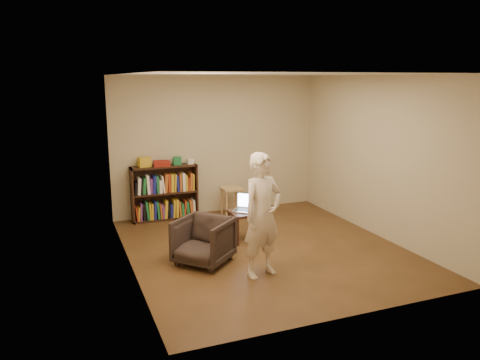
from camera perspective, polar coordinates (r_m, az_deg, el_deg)
name	(u,v)px	position (r m, az deg, el deg)	size (l,w,h in m)	color
floor	(264,248)	(7.23, 3.00, -8.32)	(4.50, 4.50, 0.00)	#432C15
ceiling	(266,74)	(6.77, 3.25, 12.74)	(4.50, 4.50, 0.00)	silver
wall_back	(217,145)	(8.95, -2.86, 4.28)	(4.00, 4.00, 0.00)	#BDB18F
wall_left	(127,175)	(6.34, -13.59, 0.62)	(4.50, 4.50, 0.00)	#BDB18F
wall_right	(378,157)	(7.92, 16.43, 2.74)	(4.50, 4.50, 0.00)	#BDB18F
bookshelf	(164,196)	(8.69, -9.20, -1.89)	(1.20, 0.30, 1.00)	black
box_yellow	(144,162)	(8.50, -11.57, 2.16)	(0.21, 0.15, 0.17)	gold
red_cloth	(162,164)	(8.52, -9.54, 2.00)	(0.29, 0.21, 0.10)	maroon
box_green	(177,161)	(8.62, -7.67, 2.33)	(0.14, 0.14, 0.14)	#1D6D38
box_white	(190,161)	(8.68, -6.11, 2.27)	(0.11, 0.11, 0.09)	white
stool	(231,193)	(8.83, -1.07, -1.57)	(0.37, 0.37, 0.53)	#A57350
armchair	(203,241)	(6.59, -4.49, -7.41)	(0.70, 0.72, 0.65)	#322821
side_table	(245,217)	(7.46, 0.62, -4.48)	(0.46, 0.46, 0.47)	black
laptop	(246,207)	(7.48, 0.71, -3.29)	(0.46, 0.45, 0.28)	silver
person	(262,215)	(6.05, 2.74, -4.31)	(0.60, 0.39, 1.63)	beige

